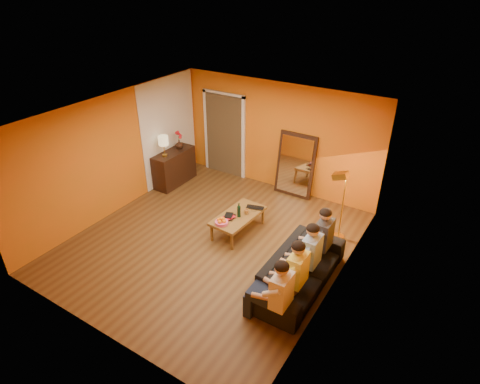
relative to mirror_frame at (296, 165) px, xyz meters
The scene contains 27 objects.
room_shell 2.39m from the mirror_frame, 103.68° to the right, with size 5.00×5.50×2.60m.
white_accent 3.21m from the mirror_frame, 163.83° to the right, with size 0.02×1.90×2.58m, color white.
doorway_recess 2.08m from the mirror_frame, behind, with size 1.06×0.30×2.10m, color #3F2D19.
door_jamb_left 2.64m from the mirror_frame, behind, with size 0.08×0.06×2.20m, color white.
door_jamb_right 1.51m from the mirror_frame, behind, with size 0.08×0.06×2.20m, color white.
door_header 2.46m from the mirror_frame, behind, with size 1.22×0.06×0.08m, color white.
mirror_frame is the anchor object (origin of this frame).
mirror_glass 0.04m from the mirror_frame, 90.00° to the right, with size 0.78×0.02×1.36m, color white.
sideboard 3.01m from the mirror_frame, 158.84° to the right, with size 0.44×1.18×0.85m, color black.
table_lamp 3.13m from the mirror_frame, 153.68° to the right, with size 0.24×0.24×0.51m, color beige, non-canonical shape.
sofa 3.22m from the mirror_frame, 62.94° to the right, with size 0.85×2.16×0.63m, color black.
coffee_table 2.16m from the mirror_frame, 97.66° to the right, with size 0.62×1.22×0.42m, color brown, non-canonical shape.
floor_lamp 1.94m from the mirror_frame, 36.99° to the right, with size 0.30×0.24×1.44m, color gold, non-canonical shape.
dog 3.64m from the mirror_frame, 66.02° to the right, with size 0.33×0.51×0.60m, color #AD7A4E, non-canonical shape.
person_far_left 4.15m from the mirror_frame, 67.62° to the right, with size 0.70×0.44×1.22m, color silver, non-canonical shape.
person_mid_left 3.65m from the mirror_frame, 64.33° to the right, with size 0.70×0.44×1.22m, color #F4E251, non-canonical shape.
person_mid_right 3.16m from the mirror_frame, 60.01° to the right, with size 0.70×0.44×1.22m, color #98BBEC, non-canonical shape.
person_far_right 2.70m from the mirror_frame, 54.17° to the right, with size 0.70×0.44×1.22m, color #343439, non-canonical shape.
fruit_bowl 2.57m from the mirror_frame, 98.54° to the right, with size 0.26×0.26×0.16m, color #E14F7F, non-canonical shape.
wine_bottle 2.14m from the mirror_frame, 96.15° to the right, with size 0.07×0.07×0.31m, color black.
tumbler 1.98m from the mirror_frame, 94.65° to the right, with size 0.11×0.11×0.10m, color #B27F3F.
laptop 1.76m from the mirror_frame, 93.28° to the right, with size 0.36×0.23×0.03m, color black.
book_lower 2.34m from the mirror_frame, 101.41° to the right, with size 0.19×0.25×0.02m, color black.
book_mid 2.33m from the mirror_frame, 101.21° to the right, with size 0.18×0.24×0.02m, color red.
book_upper 2.35m from the mirror_frame, 101.36° to the right, with size 0.16×0.21×0.02m, color black.
vase 2.92m from the mirror_frame, 163.43° to the right, with size 0.20×0.20×0.21m, color black.
flowers 2.95m from the mirror_frame, 163.43° to the right, with size 0.17×0.17×0.48m, color red, non-canonical shape.
Camera 1 is at (3.92, -5.22, 4.82)m, focal length 30.00 mm.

